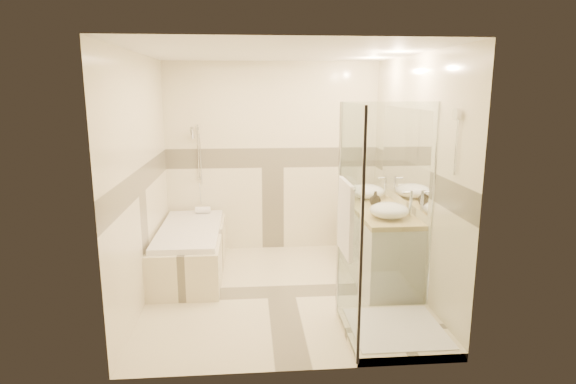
{
  "coord_description": "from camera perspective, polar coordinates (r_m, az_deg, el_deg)",
  "views": [
    {
      "loc": [
        -0.33,
        -4.85,
        2.15
      ],
      "look_at": [
        0.1,
        0.25,
        1.05
      ],
      "focal_mm": 30.0,
      "sensor_mm": 36.0,
      "label": 1
    }
  ],
  "objects": [
    {
      "name": "vessel_sink_near",
      "position": [
        5.9,
        9.36,
        0.07
      ],
      "size": [
        0.42,
        0.42,
        0.17
      ],
      "primitive_type": "ellipsoid",
      "color": "white",
      "rests_on": "vanity"
    },
    {
      "name": "rolled_towel",
      "position": [
        6.37,
        -10.06,
        -2.12
      ],
      "size": [
        0.19,
        0.09,
        0.09
      ],
      "primitive_type": "cylinder",
      "rotation": [
        0.0,
        1.57,
        0.0
      ],
      "color": "white",
      "rests_on": "bathtub"
    },
    {
      "name": "amenity_bottle_b",
      "position": [
        5.55,
        10.3,
        -0.75
      ],
      "size": [
        0.17,
        0.17,
        0.17
      ],
      "primitive_type": "imported",
      "rotation": [
        0.0,
        0.0,
        0.38
      ],
      "color": "black",
      "rests_on": "vanity"
    },
    {
      "name": "room",
      "position": [
        4.96,
        -0.28,
        1.77
      ],
      "size": [
        2.82,
        3.02,
        2.52
      ],
      "color": "beige",
      "rests_on": "ground"
    },
    {
      "name": "folded_towels",
      "position": [
        6.15,
        8.79,
        0.2
      ],
      "size": [
        0.23,
        0.32,
        0.09
      ],
      "primitive_type": "cube",
      "rotation": [
        0.0,
        0.0,
        0.22
      ],
      "color": "white",
      "rests_on": "vanity"
    },
    {
      "name": "shower_enclosure",
      "position": [
        4.37,
        11.15,
        -10.2
      ],
      "size": [
        0.96,
        0.93,
        2.04
      ],
      "color": "beige",
      "rests_on": "ground"
    },
    {
      "name": "faucet_far",
      "position": [
        5.09,
        14.26,
        -1.17
      ],
      "size": [
        0.12,
        0.03,
        0.28
      ],
      "color": "silver",
      "rests_on": "vanity"
    },
    {
      "name": "vessel_sink_far",
      "position": [
        5.04,
        11.89,
        -2.15
      ],
      "size": [
        0.4,
        0.4,
        0.16
      ],
      "primitive_type": "ellipsoid",
      "color": "white",
      "rests_on": "vanity"
    },
    {
      "name": "bathtub",
      "position": [
        5.84,
        -11.47,
        -6.51
      ],
      "size": [
        0.75,
        1.7,
        0.56
      ],
      "color": "beige",
      "rests_on": "ground"
    },
    {
      "name": "vanity",
      "position": [
        5.62,
        10.47,
        -5.93
      ],
      "size": [
        0.58,
        1.62,
        0.85
      ],
      "color": "silver",
      "rests_on": "ground"
    },
    {
      "name": "faucet_near",
      "position": [
        5.95,
        11.4,
        0.75
      ],
      "size": [
        0.11,
        0.03,
        0.26
      ],
      "color": "silver",
      "rests_on": "vanity"
    },
    {
      "name": "amenity_bottle_a",
      "position": [
        5.51,
        10.39,
        -0.82
      ],
      "size": [
        0.09,
        0.09,
        0.17
      ],
      "primitive_type": "imported",
      "rotation": [
        0.0,
        0.0,
        -0.23
      ],
      "color": "black",
      "rests_on": "vanity"
    }
  ]
}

